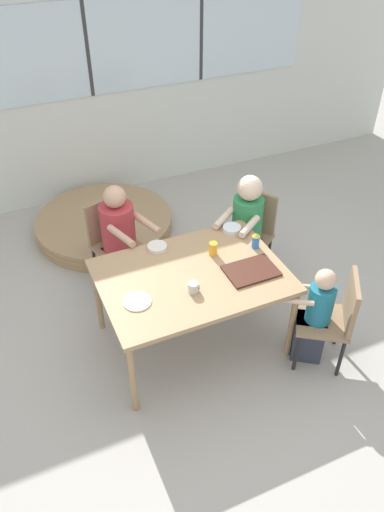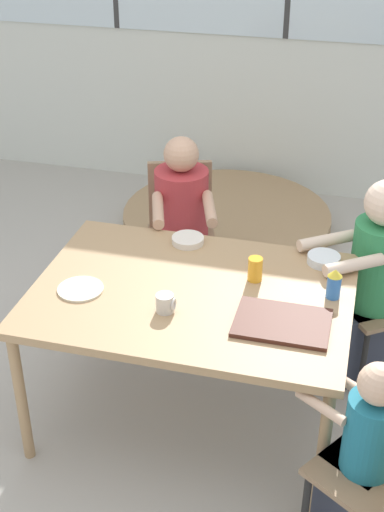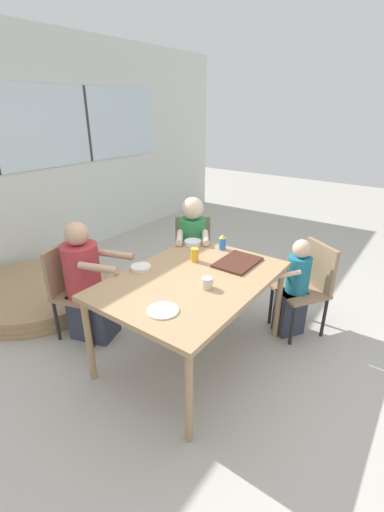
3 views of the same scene
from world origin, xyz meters
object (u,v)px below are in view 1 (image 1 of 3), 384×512
(bowl_white_shallow, at_px, (157,247))
(folded_table_stack, at_px, (104,224))
(chair_for_woman_green_shirt, at_px, (252,228))
(bowl_cereal, at_px, (232,229))
(chair_for_toddler, at_px, (336,314))
(coffee_mug, at_px, (194,287))
(sippy_cup, at_px, (256,240))
(person_man_blue_shirt, at_px, (122,245))
(chair_for_man_blue_shirt, at_px, (111,236))
(person_woman_green_shirt, at_px, (245,234))
(juice_glass, at_px, (213,249))
(person_toddler, at_px, (314,318))

(bowl_white_shallow, height_order, folded_table_stack, bowl_white_shallow)
(chair_for_woman_green_shirt, distance_m, bowl_cereal, 0.52)
(chair_for_toddler, distance_m, coffee_mug, 1.13)
(chair_for_toddler, xyz_separation_m, folded_table_stack, (-1.17, 2.50, -0.41))
(sippy_cup, xyz_separation_m, bowl_white_shallow, (-0.75, 0.31, -0.06))
(person_man_blue_shirt, xyz_separation_m, bowl_cereal, (0.85, -0.52, 0.27))
(bowl_cereal, bearing_deg, coffee_mug, -136.97)
(person_man_blue_shirt, height_order, sippy_cup, person_man_blue_shirt)
(chair_for_toddler, distance_m, person_man_blue_shirt, 1.97)
(chair_for_toddler, relative_size, sippy_cup, 5.91)
(person_man_blue_shirt, bearing_deg, chair_for_man_blue_shirt, -90.00)
(bowl_white_shallow, bearing_deg, coffee_mug, -84.18)
(person_woman_green_shirt, xyz_separation_m, bowl_cereal, (-0.24, -0.17, 0.24))
(juice_glass, relative_size, folded_table_stack, 0.08)
(person_woman_green_shirt, height_order, person_man_blue_shirt, person_woman_green_shirt)
(person_toddler, distance_m, coffee_mug, 1.01)
(bowl_white_shallow, xyz_separation_m, bowl_cereal, (0.68, -0.02, 0.00))
(folded_table_stack, bearing_deg, sippy_cup, -64.33)
(chair_for_woman_green_shirt, distance_m, person_toddler, 1.20)
(chair_for_man_blue_shirt, bearing_deg, juice_glass, 105.53)
(chair_for_toddler, height_order, juice_glass, juice_glass)
(chair_for_toddler, bearing_deg, sippy_cup, 57.46)
(person_toddler, bearing_deg, person_woman_green_shirt, 34.85)
(bowl_white_shallow, bearing_deg, chair_for_man_blue_shirt, 108.50)
(chair_for_man_blue_shirt, height_order, juice_glass, juice_glass)
(person_man_blue_shirt, xyz_separation_m, bowl_white_shallow, (0.17, -0.50, 0.27))
(person_woman_green_shirt, bearing_deg, chair_for_man_blue_shirt, 30.20)
(coffee_mug, bearing_deg, juice_glass, 46.65)
(person_toddler, bearing_deg, coffee_mug, 101.71)
(chair_for_man_blue_shirt, relative_size, person_man_blue_shirt, 0.78)
(chair_for_woman_green_shirt, height_order, chair_for_man_blue_shirt, same)
(chair_for_woman_green_shirt, bearing_deg, person_man_blue_shirt, 42.44)
(bowl_cereal, bearing_deg, person_woman_green_shirt, 35.97)
(person_man_blue_shirt, distance_m, folded_table_stack, 1.04)
(chair_for_woman_green_shirt, xyz_separation_m, person_woman_green_shirt, (-0.13, -0.09, 0.02))
(person_man_blue_shirt, relative_size, folded_table_stack, 0.73)
(chair_for_woman_green_shirt, height_order, person_toddler, person_toddler)
(chair_for_woman_green_shirt, distance_m, folded_table_stack, 1.72)
(chair_for_woman_green_shirt, bearing_deg, bowl_white_shallow, 67.48)
(chair_for_man_blue_shirt, xyz_separation_m, bowl_cereal, (0.90, -0.68, 0.26))
(juice_glass, bearing_deg, sippy_cup, -8.40)
(bowl_cereal, bearing_deg, chair_for_woman_green_shirt, 35.85)
(chair_for_toddler, height_order, folded_table_stack, chair_for_toddler)
(chair_for_woman_green_shirt, bearing_deg, person_woman_green_shirt, 90.00)
(person_woman_green_shirt, distance_m, person_man_blue_shirt, 1.14)
(chair_for_woman_green_shirt, height_order, juice_glass, juice_glass)
(bowl_white_shallow, bearing_deg, sippy_cup, -22.35)
(chair_for_man_blue_shirt, height_order, folded_table_stack, chair_for_man_blue_shirt)
(person_woman_green_shirt, bearing_deg, bowl_cereal, 90.33)
(person_toddler, xyz_separation_m, folded_table_stack, (-1.04, 2.41, -0.34))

